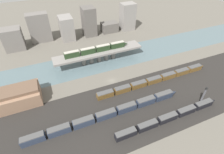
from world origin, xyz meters
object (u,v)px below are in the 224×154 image
at_px(train_yard_near, 170,117).
at_px(signal_tower, 203,97).
at_px(train_on_bridge, 97,49).
at_px(warehouse_building, 20,96).
at_px(train_yard_mid, 108,114).
at_px(train_yard_far, 156,80).

distance_m(train_yard_near, signal_tower, 21.05).
relative_size(train_on_bridge, signal_tower, 3.79).
bearing_deg(warehouse_building, train_yard_mid, -34.67).
relative_size(train_on_bridge, train_yard_mid, 0.56).
bearing_deg(train_yard_mid, train_on_bridge, 77.02).
relative_size(warehouse_building, signal_tower, 1.72).
height_order(train_yard_far, warehouse_building, warehouse_building).
height_order(train_on_bridge, train_yard_mid, train_on_bridge).
bearing_deg(warehouse_building, signal_tower, -23.94).
bearing_deg(train_yard_far, signal_tower, -65.57).
bearing_deg(train_yard_far, train_yard_mid, -159.86).
distance_m(warehouse_building, signal_tower, 94.15).
height_order(warehouse_building, signal_tower, signal_tower).
distance_m(train_yard_near, train_yard_far, 27.87).
bearing_deg(train_yard_near, signal_tower, 4.78).
bearing_deg(train_yard_mid, train_yard_near, -26.08).
xyz_separation_m(train_yard_near, train_yard_mid, (-26.59, 13.01, 0.24)).
height_order(train_yard_near, train_yard_mid, train_yard_mid).
bearing_deg(warehouse_building, train_yard_near, -31.36).
bearing_deg(train_yard_far, train_on_bridge, 126.01).
relative_size(train_yard_near, warehouse_building, 2.83).
relative_size(train_on_bridge, train_yard_far, 0.60).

